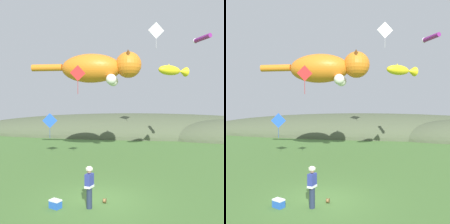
{
  "view_description": "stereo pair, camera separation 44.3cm",
  "coord_description": "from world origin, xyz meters",
  "views": [
    {
      "loc": [
        2.48,
        -11.08,
        4.29
      ],
      "look_at": [
        0.0,
        4.0,
        4.01
      ],
      "focal_mm": 40.0,
      "sensor_mm": 36.0,
      "label": 1
    },
    {
      "loc": [
        2.92,
        -11.01,
        4.29
      ],
      "look_at": [
        0.0,
        4.0,
        4.01
      ],
      "focal_mm": 40.0,
      "sensor_mm": 36.0,
      "label": 2
    }
  ],
  "objects": [
    {
      "name": "ground_plane",
      "position": [
        0.0,
        0.0,
        0.0
      ],
      "size": [
        120.0,
        120.0,
        0.0
      ],
      "primitive_type": "plane",
      "color": "#477033"
    },
    {
      "name": "kite_spool",
      "position": [
        0.36,
        -0.19,
        0.11
      ],
      "size": [
        0.13,
        0.21,
        0.21
      ],
      "color": "olive",
      "rests_on": "ground"
    },
    {
      "name": "kite_diamond_red",
      "position": [
        -2.57,
        5.3,
        6.61
      ],
      "size": [
        0.94,
        0.55,
        1.98
      ],
      "color": "red"
    },
    {
      "name": "distant_hill_ridge",
      "position": [
        2.42,
        27.52,
        0.0
      ],
      "size": [
        60.05,
        16.09,
        6.76
      ],
      "color": "#4C563D",
      "rests_on": "ground"
    },
    {
      "name": "picnic_cooler",
      "position": [
        -1.61,
        -1.08,
        0.18
      ],
      "size": [
        0.58,
        0.49,
        0.36
      ],
      "color": "blue",
      "rests_on": "ground"
    },
    {
      "name": "kite_giant_cat",
      "position": [
        -2.18,
        10.35,
        7.72
      ],
      "size": [
        9.81,
        3.05,
        2.98
      ],
      "color": "orange"
    },
    {
      "name": "kite_diamond_blue",
      "position": [
        -6.46,
        9.6,
        3.12
      ],
      "size": [
        1.28,
        0.32,
        2.21
      ],
      "color": "blue"
    },
    {
      "name": "festival_attendant",
      "position": [
        -0.18,
        -0.87,
        0.95
      ],
      "size": [
        0.36,
        0.47,
        1.77
      ],
      "color": "#232D47",
      "rests_on": "ground"
    },
    {
      "name": "kite_diamond_white",
      "position": [
        2.76,
        12.96,
        11.57
      ],
      "size": [
        1.47,
        0.5,
        2.45
      ],
      "color": "white"
    },
    {
      "name": "kite_fish_windsock",
      "position": [
        4.13,
        10.86,
        7.46
      ],
      "size": [
        2.95,
        2.69,
        0.97
      ],
      "color": "yellow"
    },
    {
      "name": "kite_tube_streamer",
      "position": [
        6.47,
        10.47,
        9.99
      ],
      "size": [
        1.24,
        1.79,
        0.44
      ],
      "color": "#8C268C"
    }
  ]
}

